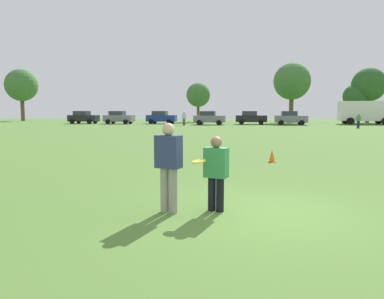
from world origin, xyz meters
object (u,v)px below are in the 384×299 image
(parked_car_far_right, at_px, (290,118))
(bystander_field_marshal, at_px, (184,118))
(frisbee, at_px, (199,161))
(player_thrower, at_px, (169,162))
(parked_car_mid_right, at_px, (209,118))
(parked_car_center, at_px, (161,117))
(box_truck, at_px, (370,112))
(player_defender, at_px, (216,170))
(bystander_sideline_watcher, at_px, (358,120))
(parked_car_near_left, at_px, (83,117))
(parked_car_mid_left, at_px, (119,117))
(traffic_cone, at_px, (272,156))
(parked_car_near_right, at_px, (251,118))

(parked_car_far_right, xyz_separation_m, bystander_field_marshal, (-13.82, -2.82, 0.04))
(frisbee, bearing_deg, player_thrower, 169.78)
(parked_car_mid_right, height_order, parked_car_far_right, same)
(frisbee, relative_size, parked_car_center, 0.06)
(frisbee, relative_size, bystander_field_marshal, 0.16)
(box_truck, height_order, bystander_field_marshal, box_truck)
(parked_car_mid_right, bearing_deg, player_defender, -86.18)
(parked_car_mid_right, xyz_separation_m, parked_car_far_right, (10.69, 0.56, 0.00))
(player_defender, distance_m, bystander_sideline_watcher, 37.54)
(parked_car_center, relative_size, bystander_sideline_watcher, 2.83)
(player_defender, distance_m, box_truck, 49.04)
(bystander_field_marshal, bearing_deg, frisbee, -81.95)
(parked_car_near_left, bearing_deg, parked_car_mid_left, -2.53)
(parked_car_near_left, distance_m, bystander_field_marshal, 15.75)
(player_defender, distance_m, parked_car_mid_left, 45.65)
(traffic_cone, height_order, parked_car_mid_right, parked_car_mid_right)
(frisbee, distance_m, parked_car_center, 45.47)
(box_truck, bearing_deg, player_thrower, -113.84)
(parked_car_mid_left, distance_m, parked_car_center, 6.02)
(parked_car_near_left, xyz_separation_m, parked_car_far_right, (29.04, -1.22, 0.00))
(parked_car_near_left, height_order, bystander_sideline_watcher, parked_car_near_left)
(box_truck, bearing_deg, parked_car_center, -178.02)
(player_thrower, bearing_deg, box_truck, 66.16)
(parked_car_near_right, distance_m, box_truck, 16.42)
(parked_car_mid_left, height_order, parked_car_mid_right, same)
(parked_car_near_left, distance_m, parked_car_center, 11.28)
(parked_car_mid_left, xyz_separation_m, parked_car_mid_right, (12.99, -1.54, 0.00))
(player_thrower, relative_size, player_defender, 1.18)
(player_defender, relative_size, bystander_field_marshal, 0.88)
(bystander_field_marshal, bearing_deg, parked_car_mid_left, 158.92)
(bystander_sideline_watcher, bearing_deg, traffic_cone, -114.05)
(parked_car_center, relative_size, parked_car_near_right, 1.00)
(parked_car_near_right, xyz_separation_m, bystander_field_marshal, (-8.72, -4.10, 0.04))
(traffic_cone, height_order, parked_car_center, parked_car_center)
(bystander_field_marshal, bearing_deg, bystander_sideline_watcher, -12.06)
(player_defender, bearing_deg, parked_car_near_left, 116.09)
(player_thrower, bearing_deg, parked_car_mid_right, 92.54)
(frisbee, relative_size, traffic_cone, 0.57)
(parked_car_far_right, relative_size, bystander_sideline_watcher, 2.83)
(player_thrower, bearing_deg, parked_car_mid_left, 109.01)
(player_thrower, distance_m, bystander_sideline_watcher, 38.07)
(parked_car_mid_right, relative_size, bystander_sideline_watcher, 2.83)
(parked_car_mid_left, height_order, parked_car_near_right, same)
(parked_car_mid_left, height_order, bystander_field_marshal, parked_car_mid_left)
(frisbee, height_order, bystander_field_marshal, bystander_field_marshal)
(player_defender, relative_size, parked_car_center, 0.35)
(player_thrower, bearing_deg, bystander_field_marshal, 97.21)
(parked_car_center, distance_m, parked_car_mid_right, 7.66)
(player_defender, height_order, box_truck, box_truck)
(traffic_cone, relative_size, bystander_sideline_watcher, 0.32)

